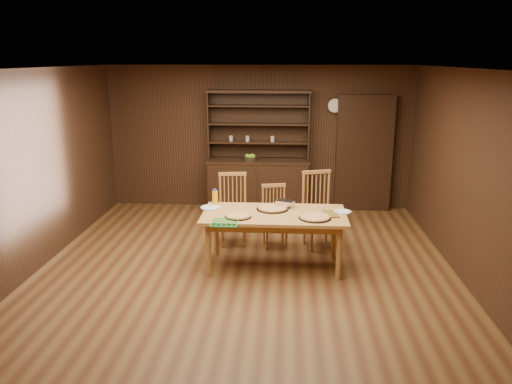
# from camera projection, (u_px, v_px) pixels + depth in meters

# --- Properties ---
(floor) EXTENTS (6.00, 6.00, 0.00)m
(floor) POSITION_uv_depth(u_px,v_px,m) (246.00, 271.00, 6.59)
(floor) COLOR brown
(floor) RESTS_ON ground
(room_shell) EXTENTS (6.00, 6.00, 6.00)m
(room_shell) POSITION_uv_depth(u_px,v_px,m) (245.00, 153.00, 6.18)
(room_shell) COLOR white
(room_shell) RESTS_ON floor
(china_hutch) EXTENTS (1.84, 0.52, 2.17)m
(china_hutch) POSITION_uv_depth(u_px,v_px,m) (258.00, 178.00, 9.09)
(china_hutch) COLOR black
(china_hutch) RESTS_ON floor
(doorway) EXTENTS (1.00, 0.18, 2.10)m
(doorway) POSITION_uv_depth(u_px,v_px,m) (364.00, 153.00, 8.99)
(doorway) COLOR black
(doorway) RESTS_ON floor
(wall_clock) EXTENTS (0.30, 0.05, 0.30)m
(wall_clock) POSITION_uv_depth(u_px,v_px,m) (335.00, 105.00, 8.86)
(wall_clock) COLOR black
(wall_clock) RESTS_ON room_shell
(dining_table) EXTENTS (1.88, 0.94, 0.75)m
(dining_table) POSITION_uv_depth(u_px,v_px,m) (274.00, 219.00, 6.56)
(dining_table) COLOR #B98040
(dining_table) RESTS_ON floor
(chair_left) EXTENTS (0.49, 0.47, 1.07)m
(chair_left) POSITION_uv_depth(u_px,v_px,m) (233.00, 206.00, 7.48)
(chair_left) COLOR #BA7B40
(chair_left) RESTS_ON floor
(chair_center) EXTENTS (0.44, 0.43, 0.92)m
(chair_center) POSITION_uv_depth(u_px,v_px,m) (274.00, 214.00, 7.39)
(chair_center) COLOR #BA7B40
(chair_center) RESTS_ON floor
(chair_right) EXTENTS (0.57, 0.56, 1.13)m
(chair_right) POSITION_uv_depth(u_px,v_px,m) (318.00, 207.00, 7.35)
(chair_right) COLOR #BA7B40
(chair_right) RESTS_ON floor
(pizza_left) EXTENTS (0.34, 0.34, 0.04)m
(pizza_left) POSITION_uv_depth(u_px,v_px,m) (238.00, 216.00, 6.38)
(pizza_left) COLOR black
(pizza_left) RESTS_ON dining_table
(pizza_right) EXTENTS (0.41, 0.41, 0.04)m
(pizza_right) POSITION_uv_depth(u_px,v_px,m) (315.00, 217.00, 6.32)
(pizza_right) COLOR black
(pizza_right) RESTS_ON dining_table
(pizza_center) EXTENTS (0.43, 0.43, 0.04)m
(pizza_center) POSITION_uv_depth(u_px,v_px,m) (273.00, 208.00, 6.70)
(pizza_center) COLOR black
(pizza_center) RESTS_ON dining_table
(cooling_rack) EXTENTS (0.42, 0.42, 0.01)m
(cooling_rack) POSITION_uv_depth(u_px,v_px,m) (225.00, 223.00, 6.15)
(cooling_rack) COLOR green
(cooling_rack) RESTS_ON dining_table
(plate_left) EXTENTS (0.28, 0.28, 0.02)m
(plate_left) POSITION_uv_depth(u_px,v_px,m) (211.00, 207.00, 6.77)
(plate_left) COLOR silver
(plate_left) RESTS_ON dining_table
(plate_right) EXTENTS (0.24, 0.24, 0.02)m
(plate_right) POSITION_uv_depth(u_px,v_px,m) (342.00, 212.00, 6.58)
(plate_right) COLOR silver
(plate_right) RESTS_ON dining_table
(foil_dish) EXTENTS (0.27, 0.24, 0.09)m
(foil_dish) POSITION_uv_depth(u_px,v_px,m) (285.00, 204.00, 6.81)
(foil_dish) COLOR white
(foil_dish) RESTS_ON dining_table
(juice_bottle) EXTENTS (0.08, 0.08, 0.23)m
(juice_bottle) POSITION_uv_depth(u_px,v_px,m) (215.00, 198.00, 6.86)
(juice_bottle) COLOR #EBA30C
(juice_bottle) RESTS_ON dining_table
(pot_holder_a) EXTENTS (0.25, 0.25, 0.02)m
(pot_holder_a) POSITION_uv_depth(u_px,v_px,m) (330.00, 215.00, 6.43)
(pot_holder_a) COLOR #9D1E12
(pot_holder_a) RESTS_ON dining_table
(pot_holder_b) EXTENTS (0.18, 0.18, 0.01)m
(pot_holder_b) POSITION_uv_depth(u_px,v_px,m) (329.00, 213.00, 6.55)
(pot_holder_b) COLOR #9D1E12
(pot_holder_b) RESTS_ON dining_table
(fruit_bowl) EXTENTS (0.26, 0.26, 0.12)m
(fruit_bowl) POSITION_uv_depth(u_px,v_px,m) (250.00, 158.00, 8.93)
(fruit_bowl) COLOR black
(fruit_bowl) RESTS_ON china_hutch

